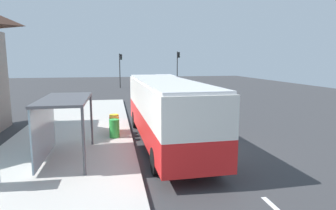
{
  "coord_description": "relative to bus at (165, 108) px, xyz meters",
  "views": [
    {
      "loc": [
        -4.17,
        -12.52,
        4.18
      ],
      "look_at": [
        -1.0,
        4.28,
        1.5
      ],
      "focal_mm": 30.88,
      "sensor_mm": 36.0,
      "label": 1
    }
  ],
  "objects": [
    {
      "name": "lane_stripe_seg_7",
      "position": [
        1.96,
        27.7,
        -1.84
      ],
      "size": [
        0.16,
        2.2,
        0.01
      ],
      "primitive_type": "cube",
      "color": "silver",
      "rests_on": "ground"
    },
    {
      "name": "bus",
      "position": [
        0.0,
        0.0,
        0.0
      ],
      "size": [
        2.77,
        11.07,
        3.21
      ],
      "color": "red",
      "rests_on": "ground"
    },
    {
      "name": "bus_shelter",
      "position": [
        -4.7,
        -1.9,
        0.25
      ],
      "size": [
        1.8,
        4.0,
        2.5
      ],
      "color": "#4C4C51",
      "rests_on": "sidewalk_platform"
    },
    {
      "name": "sedan_near",
      "position": [
        4.01,
        35.24,
        -1.05
      ],
      "size": [
        2.02,
        4.48,
        1.52
      ],
      "color": "#B7B7BC",
      "rests_on": "ground"
    },
    {
      "name": "lane_stripe_seg_5",
      "position": [
        1.96,
        17.7,
        -1.84
      ],
      "size": [
        0.16,
        2.2,
        0.01
      ],
      "primitive_type": "cube",
      "color": "silver",
      "rests_on": "ground"
    },
    {
      "name": "lane_stripe_seg_1",
      "position": [
        1.96,
        -2.3,
        -1.84
      ],
      "size": [
        0.16,
        2.2,
        0.01
      ],
      "primitive_type": "cube",
      "color": "silver",
      "rests_on": "ground"
    },
    {
      "name": "recycling_bin_orange",
      "position": [
        -2.49,
        1.78,
        -1.19
      ],
      "size": [
        0.52,
        0.52,
        0.95
      ],
      "primitive_type": "cylinder",
      "color": "orange",
      "rests_on": "sidewalk_platform"
    },
    {
      "name": "recycling_bin_yellow",
      "position": [
        -2.49,
        2.48,
        -1.19
      ],
      "size": [
        0.52,
        0.52,
        0.95
      ],
      "primitive_type": "cylinder",
      "color": "yellow",
      "rests_on": "sidewalk_platform"
    },
    {
      "name": "lane_stripe_seg_3",
      "position": [
        1.96,
        7.7,
        -1.84
      ],
      "size": [
        0.16,
        2.2,
        0.01
      ],
      "primitive_type": "cube",
      "color": "silver",
      "rests_on": "ground"
    },
    {
      "name": "sidewalk_platform",
      "position": [
        -4.69,
        0.7,
        -1.75
      ],
      "size": [
        6.2,
        30.0,
        0.18
      ],
      "primitive_type": "cube",
      "color": "beige",
      "rests_on": "ground"
    },
    {
      "name": "traffic_light_near_side",
      "position": [
        7.21,
        29.28,
        1.74
      ],
      "size": [
        0.49,
        0.28,
        5.42
      ],
      "color": "#2D2D2D",
      "rests_on": "ground"
    },
    {
      "name": "lane_stripe_seg_4",
      "position": [
        1.96,
        12.7,
        -1.84
      ],
      "size": [
        0.16,
        2.2,
        0.01
      ],
      "primitive_type": "cube",
      "color": "silver",
      "rests_on": "ground"
    },
    {
      "name": "sedan_far",
      "position": [
        4.02,
        27.16,
        -1.05
      ],
      "size": [
        2.01,
        4.48,
        1.52
      ],
      "color": "black",
      "rests_on": "ground"
    },
    {
      "name": "traffic_light_far_side",
      "position": [
        -1.39,
        30.08,
        1.55
      ],
      "size": [
        0.49,
        0.28,
        5.1
      ],
      "color": "#2D2D2D",
      "rests_on": "ground"
    },
    {
      "name": "ground_plane",
      "position": [
        1.71,
        12.7,
        -1.86
      ],
      "size": [
        56.0,
        92.0,
        0.04
      ],
      "primitive_type": "cube",
      "color": "#38383A"
    },
    {
      "name": "lane_stripe_seg_2",
      "position": [
        1.96,
        2.7,
        -1.84
      ],
      "size": [
        0.16,
        2.2,
        0.01
      ],
      "primitive_type": "cube",
      "color": "silver",
      "rests_on": "ground"
    },
    {
      "name": "lane_stripe_seg_6",
      "position": [
        1.96,
        22.7,
        -1.84
      ],
      "size": [
        0.16,
        2.2,
        0.01
      ],
      "primitive_type": "cube",
      "color": "silver",
      "rests_on": "ground"
    },
    {
      "name": "recycling_bin_green",
      "position": [
        -2.49,
        1.08,
        -1.19
      ],
      "size": [
        0.52,
        0.52,
        0.95
      ],
      "primitive_type": "cylinder",
      "color": "green",
      "rests_on": "sidewalk_platform"
    },
    {
      "name": "white_van",
      "position": [
        3.91,
        21.44,
        -0.5
      ],
      "size": [
        2.2,
        5.27,
        2.3
      ],
      "color": "white",
      "rests_on": "ground"
    }
  ]
}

